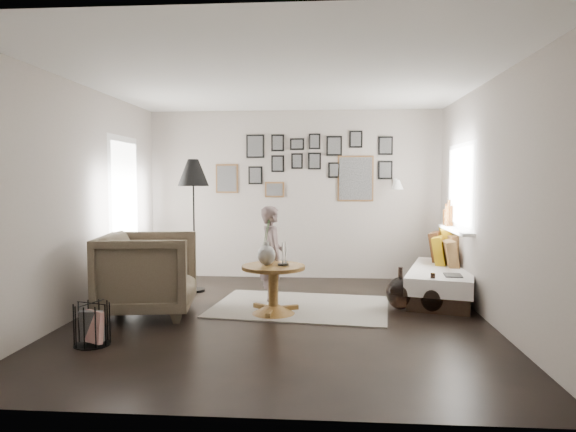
# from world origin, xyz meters

# --- Properties ---
(ground) EXTENTS (4.80, 4.80, 0.00)m
(ground) POSITION_xyz_m (0.00, 0.00, 0.00)
(ground) COLOR black
(ground) RESTS_ON ground
(wall_back) EXTENTS (4.50, 0.00, 4.50)m
(wall_back) POSITION_xyz_m (0.00, 2.40, 1.30)
(wall_back) COLOR #A2978D
(wall_back) RESTS_ON ground
(wall_front) EXTENTS (4.50, 0.00, 4.50)m
(wall_front) POSITION_xyz_m (0.00, -2.40, 1.30)
(wall_front) COLOR #A2978D
(wall_front) RESTS_ON ground
(wall_left) EXTENTS (0.00, 4.80, 4.80)m
(wall_left) POSITION_xyz_m (-2.25, 0.00, 1.30)
(wall_left) COLOR #A2978D
(wall_left) RESTS_ON ground
(wall_right) EXTENTS (0.00, 4.80, 4.80)m
(wall_right) POSITION_xyz_m (2.25, 0.00, 1.30)
(wall_right) COLOR #A2978D
(wall_right) RESTS_ON ground
(ceiling) EXTENTS (4.80, 4.80, 0.00)m
(ceiling) POSITION_xyz_m (0.00, 0.00, 2.60)
(ceiling) COLOR white
(ceiling) RESTS_ON wall_back
(door_left) EXTENTS (0.00, 2.14, 2.14)m
(door_left) POSITION_xyz_m (-2.23, 1.20, 1.05)
(door_left) COLOR white
(door_left) RESTS_ON wall_left
(window_right) EXTENTS (0.15, 1.32, 1.30)m
(window_right) POSITION_xyz_m (2.18, 1.34, 0.93)
(window_right) COLOR white
(window_right) RESTS_ON wall_right
(gallery_wall) EXTENTS (2.74, 0.03, 1.08)m
(gallery_wall) POSITION_xyz_m (0.29, 2.38, 1.74)
(gallery_wall) COLOR brown
(gallery_wall) RESTS_ON wall_back
(wall_sconce) EXTENTS (0.18, 0.36, 0.16)m
(wall_sconce) POSITION_xyz_m (1.55, 2.13, 1.46)
(wall_sconce) COLOR white
(wall_sconce) RESTS_ON wall_back
(rug) EXTENTS (2.23, 1.69, 0.01)m
(rug) POSITION_xyz_m (0.20, 0.52, 0.01)
(rug) COLOR silver
(rug) RESTS_ON ground
(pedestal_table) EXTENTS (0.72, 0.72, 0.56)m
(pedestal_table) POSITION_xyz_m (-0.09, 0.15, 0.26)
(pedestal_table) COLOR brown
(pedestal_table) RESTS_ON ground
(vase) EXTENTS (0.21, 0.21, 0.51)m
(vase) POSITION_xyz_m (-0.17, 0.17, 0.72)
(vase) COLOR black
(vase) RESTS_ON pedestal_table
(candles) EXTENTS (0.12, 0.12, 0.27)m
(candles) POSITION_xyz_m (0.02, 0.15, 0.69)
(candles) COLOR black
(candles) RESTS_ON pedestal_table
(daybed) EXTENTS (1.21, 1.89, 0.86)m
(daybed) POSITION_xyz_m (2.00, 1.18, 0.27)
(daybed) COLOR black
(daybed) RESTS_ON ground
(magazine_on_daybed) EXTENTS (0.22, 0.28, 0.01)m
(magazine_on_daybed) POSITION_xyz_m (2.00, 0.54, 0.41)
(magazine_on_daybed) COLOR black
(magazine_on_daybed) RESTS_ON daybed
(armchair) EXTENTS (1.16, 1.14, 0.94)m
(armchair) POSITION_xyz_m (-1.51, 0.05, 0.47)
(armchair) COLOR brown
(armchair) RESTS_ON ground
(armchair_cushion) EXTENTS (0.47, 0.48, 0.19)m
(armchair_cushion) POSITION_xyz_m (-1.48, 0.10, 0.48)
(armchair_cushion) COLOR beige
(armchair_cushion) RESTS_ON armchair
(floor_lamp) EXTENTS (0.42, 0.42, 1.81)m
(floor_lamp) POSITION_xyz_m (-1.30, 1.29, 1.56)
(floor_lamp) COLOR black
(floor_lamp) RESTS_ON ground
(magazine_basket) EXTENTS (0.39, 0.39, 0.39)m
(magazine_basket) POSITION_xyz_m (-1.65, -1.05, 0.19)
(magazine_basket) COLOR black
(magazine_basket) RESTS_ON ground
(demijohn_large) EXTENTS (0.33, 0.33, 0.50)m
(demijohn_large) POSITION_xyz_m (1.38, 0.50, 0.19)
(demijohn_large) COLOR black
(demijohn_large) RESTS_ON ground
(demijohn_small) EXTENTS (0.29, 0.29, 0.46)m
(demijohn_small) POSITION_xyz_m (1.73, 0.38, 0.17)
(demijohn_small) COLOR black
(demijohn_small) RESTS_ON ground
(child) EXTENTS (0.39, 0.50, 1.21)m
(child) POSITION_xyz_m (-0.16, 0.62, 0.61)
(child) COLOR #634F4E
(child) RESTS_ON ground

